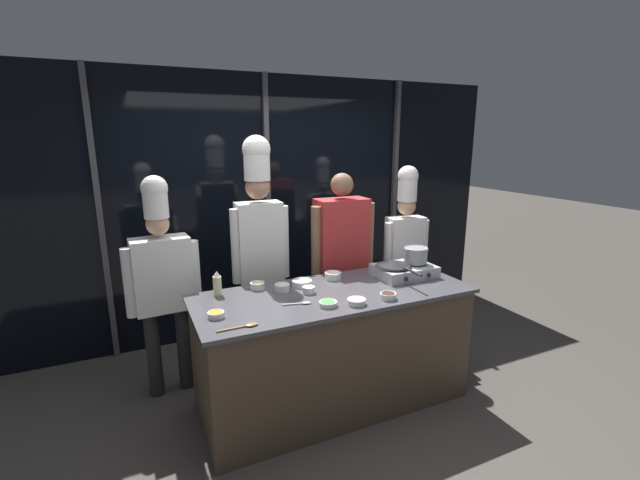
{
  "coord_description": "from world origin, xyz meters",
  "views": [
    {
      "loc": [
        -1.38,
        -2.73,
        2.1
      ],
      "look_at": [
        0.0,
        0.25,
        1.29
      ],
      "focal_mm": 24.0,
      "sensor_mm": 36.0,
      "label": 1
    }
  ],
  "objects_px": {
    "serving_spoon_slotted": "(246,326)",
    "prep_bowl_ginger": "(257,285)",
    "portable_stove": "(404,270)",
    "chef_line": "(405,242)",
    "prep_bowl_carrots": "(216,314)",
    "person_guest": "(341,250)",
    "chef_sous": "(259,234)",
    "stock_pot": "(416,255)",
    "prep_bowl_shrimp": "(302,282)",
    "serving_spoon_solid": "(302,303)",
    "frying_pan": "(394,264)",
    "prep_bowl_chicken": "(282,287)",
    "prep_bowl_scallions": "(328,303)",
    "prep_bowl_onion": "(333,275)",
    "chef_head": "(162,275)",
    "squeeze_bottle_oil": "(217,284)",
    "prep_bowl_noodles": "(357,301)",
    "prep_bowl_soy_glaze": "(388,295)",
    "prep_bowl_rice": "(309,289)"
  },
  "relations": [
    {
      "from": "prep_bowl_soy_glaze",
      "to": "prep_bowl_scallions",
      "type": "distance_m",
      "value": 0.46
    },
    {
      "from": "portable_stove",
      "to": "chef_line",
      "type": "relative_size",
      "value": 0.27
    },
    {
      "from": "portable_stove",
      "to": "frying_pan",
      "type": "bearing_deg",
      "value": -177.14
    },
    {
      "from": "prep_bowl_carrots",
      "to": "person_guest",
      "type": "height_order",
      "value": "person_guest"
    },
    {
      "from": "serving_spoon_solid",
      "to": "chef_sous",
      "type": "relative_size",
      "value": 0.1
    },
    {
      "from": "prep_bowl_scallions",
      "to": "chef_line",
      "type": "relative_size",
      "value": 0.07
    },
    {
      "from": "serving_spoon_solid",
      "to": "chef_line",
      "type": "xyz_separation_m",
      "value": [
        1.41,
        0.75,
        0.12
      ]
    },
    {
      "from": "prep_bowl_scallions",
      "to": "chef_sous",
      "type": "relative_size",
      "value": 0.06
    },
    {
      "from": "prep_bowl_ginger",
      "to": "chef_sous",
      "type": "height_order",
      "value": "chef_sous"
    },
    {
      "from": "squeeze_bottle_oil",
      "to": "chef_line",
      "type": "xyz_separation_m",
      "value": [
        1.91,
        0.32,
        0.04
      ]
    },
    {
      "from": "prep_bowl_ginger",
      "to": "prep_bowl_chicken",
      "type": "bearing_deg",
      "value": -39.15
    },
    {
      "from": "prep_bowl_soy_glaze",
      "to": "person_guest",
      "type": "xyz_separation_m",
      "value": [
        0.1,
        0.92,
        0.11
      ]
    },
    {
      "from": "stock_pot",
      "to": "prep_bowl_soy_glaze",
      "type": "height_order",
      "value": "stock_pot"
    },
    {
      "from": "portable_stove",
      "to": "prep_bowl_shrimp",
      "type": "height_order",
      "value": "portable_stove"
    },
    {
      "from": "squeeze_bottle_oil",
      "to": "serving_spoon_solid",
      "type": "relative_size",
      "value": 0.91
    },
    {
      "from": "prep_bowl_ginger",
      "to": "prep_bowl_scallions",
      "type": "relative_size",
      "value": 0.87
    },
    {
      "from": "prep_bowl_shrimp",
      "to": "serving_spoon_solid",
      "type": "relative_size",
      "value": 0.78
    },
    {
      "from": "prep_bowl_scallions",
      "to": "prep_bowl_ginger",
      "type": "bearing_deg",
      "value": 123.07
    },
    {
      "from": "stock_pot",
      "to": "prep_bowl_rice",
      "type": "bearing_deg",
      "value": -178.43
    },
    {
      "from": "prep_bowl_noodles",
      "to": "serving_spoon_solid",
      "type": "distance_m",
      "value": 0.38
    },
    {
      "from": "prep_bowl_ginger",
      "to": "chef_line",
      "type": "xyz_separation_m",
      "value": [
        1.61,
        0.32,
        0.1
      ]
    },
    {
      "from": "serving_spoon_slotted",
      "to": "serving_spoon_solid",
      "type": "xyz_separation_m",
      "value": [
        0.46,
        0.19,
        -0.0
      ]
    },
    {
      "from": "prep_bowl_shrimp",
      "to": "chef_line",
      "type": "relative_size",
      "value": 0.09
    },
    {
      "from": "prep_bowl_onion",
      "to": "serving_spoon_solid",
      "type": "relative_size",
      "value": 0.68
    },
    {
      "from": "portable_stove",
      "to": "squeeze_bottle_oil",
      "type": "height_order",
      "value": "squeeze_bottle_oil"
    },
    {
      "from": "prep_bowl_carrots",
      "to": "chef_sous",
      "type": "xyz_separation_m",
      "value": [
        0.55,
        0.82,
        0.31
      ]
    },
    {
      "from": "prep_bowl_onion",
      "to": "prep_bowl_noodles",
      "type": "height_order",
      "value": "prep_bowl_onion"
    },
    {
      "from": "squeeze_bottle_oil",
      "to": "prep_bowl_carrots",
      "type": "relative_size",
      "value": 1.69
    },
    {
      "from": "prep_bowl_chicken",
      "to": "chef_head",
      "type": "relative_size",
      "value": 0.06
    },
    {
      "from": "prep_bowl_soy_glaze",
      "to": "chef_line",
      "type": "relative_size",
      "value": 0.07
    },
    {
      "from": "prep_bowl_carrots",
      "to": "prep_bowl_onion",
      "type": "distance_m",
      "value": 1.1
    },
    {
      "from": "stock_pot",
      "to": "prep_bowl_ginger",
      "type": "relative_size",
      "value": 2.0
    },
    {
      "from": "frying_pan",
      "to": "stock_pot",
      "type": "distance_m",
      "value": 0.23
    },
    {
      "from": "serving_spoon_slotted",
      "to": "prep_bowl_ginger",
      "type": "bearing_deg",
      "value": 67.25
    },
    {
      "from": "prep_bowl_carrots",
      "to": "chef_sous",
      "type": "height_order",
      "value": "chef_sous"
    },
    {
      "from": "portable_stove",
      "to": "person_guest",
      "type": "distance_m",
      "value": 0.63
    },
    {
      "from": "prep_bowl_ginger",
      "to": "serving_spoon_solid",
      "type": "distance_m",
      "value": 0.47
    },
    {
      "from": "stock_pot",
      "to": "prep_bowl_ginger",
      "type": "distance_m",
      "value": 1.35
    },
    {
      "from": "frying_pan",
      "to": "serving_spoon_slotted",
      "type": "bearing_deg",
      "value": -163.87
    },
    {
      "from": "stock_pot",
      "to": "person_guest",
      "type": "bearing_deg",
      "value": 128.45
    },
    {
      "from": "prep_bowl_shrimp",
      "to": "chef_head",
      "type": "height_order",
      "value": "chef_head"
    },
    {
      "from": "prep_bowl_chicken",
      "to": "serving_spoon_solid",
      "type": "height_order",
      "value": "prep_bowl_chicken"
    },
    {
      "from": "portable_stove",
      "to": "serving_spoon_solid",
      "type": "xyz_separation_m",
      "value": [
        -1.02,
        -0.21,
        -0.04
      ]
    },
    {
      "from": "frying_pan",
      "to": "squeeze_bottle_oil",
      "type": "relative_size",
      "value": 2.78
    },
    {
      "from": "portable_stove",
      "to": "prep_bowl_soy_glaze",
      "type": "relative_size",
      "value": 4.03
    },
    {
      "from": "stock_pot",
      "to": "squeeze_bottle_oil",
      "type": "relative_size",
      "value": 1.21
    },
    {
      "from": "prep_bowl_scallions",
      "to": "chef_sous",
      "type": "distance_m",
      "value": 1.02
    },
    {
      "from": "prep_bowl_rice",
      "to": "chef_sous",
      "type": "distance_m",
      "value": 0.75
    },
    {
      "from": "portable_stove",
      "to": "prep_bowl_onion",
      "type": "height_order",
      "value": "portable_stove"
    },
    {
      "from": "chef_head",
      "to": "squeeze_bottle_oil",
      "type": "bearing_deg",
      "value": 126.82
    }
  ]
}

